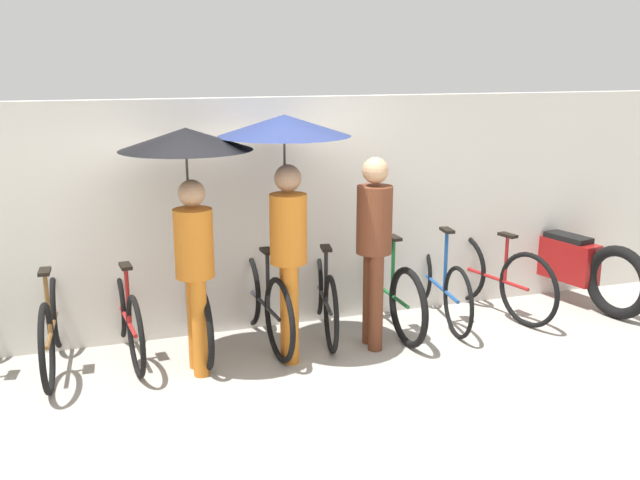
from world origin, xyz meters
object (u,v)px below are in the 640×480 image
object	(u,v)px
parked_bicycle_7	(437,282)
parked_bicycle_8	(492,276)
parked_bicycle_5	(323,294)
pedestrian_center	(286,164)
pedestrian_leading	(188,178)
parked_bicycle_1	(52,324)
parked_bicycle_3	(196,309)
parked_bicycle_6	(384,289)
parked_bicycle_2	(126,316)
parked_bicycle_4	(262,301)
pedestrian_trailing	(374,238)
motorcycle	(566,263)

from	to	relation	value
parked_bicycle_7	parked_bicycle_8	bearing A→B (deg)	-87.14
parked_bicycle_5	pedestrian_center	bearing A→B (deg)	143.01
parked_bicycle_7	pedestrian_leading	distance (m)	2.88
parked_bicycle_1	parked_bicycle_7	size ratio (longest dim) A/B	0.96
parked_bicycle_3	parked_bicycle_6	world-z (taller)	parked_bicycle_3
parked_bicycle_2	pedestrian_center	world-z (taller)	pedestrian_center
parked_bicycle_4	parked_bicycle_5	bearing A→B (deg)	-88.70
parked_bicycle_7	pedestrian_center	xyz separation A→B (m)	(-1.72, -0.44, 1.35)
pedestrian_trailing	parked_bicycle_3	bearing A→B (deg)	165.66
parked_bicycle_1	pedestrian_center	bearing A→B (deg)	-97.88
parked_bicycle_4	parked_bicycle_6	xyz separation A→B (m)	(1.23, -0.01, -0.01)
pedestrian_leading	motorcycle	bearing A→B (deg)	3.48
parked_bicycle_5	parked_bicycle_8	distance (m)	1.85
pedestrian_trailing	parked_bicycle_2	bearing A→B (deg)	170.82
parked_bicycle_8	pedestrian_trailing	xyz separation A→B (m)	(-1.54, -0.46, 0.64)
parked_bicycle_2	parked_bicycle_6	distance (m)	2.47
parked_bicycle_3	parked_bicycle_4	bearing A→B (deg)	-95.84
motorcycle	parked_bicycle_8	bearing A→B (deg)	82.22
parked_bicycle_2	pedestrian_center	bearing A→B (deg)	-113.85
parked_bicycle_2	pedestrian_trailing	bearing A→B (deg)	-108.81
parked_bicycle_6	motorcycle	xyz separation A→B (m)	(2.21, 0.09, 0.03)
parked_bicycle_8	pedestrian_center	size ratio (longest dim) A/B	0.79
parked_bicycle_6	pedestrian_center	bearing A→B (deg)	108.70
pedestrian_leading	parked_bicycle_8	bearing A→B (deg)	4.06
parked_bicycle_8	pedestrian_trailing	bearing A→B (deg)	93.29
parked_bicycle_1	parked_bicycle_5	distance (m)	2.47
parked_bicycle_3	parked_bicycle_6	distance (m)	1.85
pedestrian_trailing	motorcycle	xyz separation A→B (m)	(2.51, 0.54, -0.62)
pedestrian_leading	motorcycle	size ratio (longest dim) A/B	1.00
parked_bicycle_2	parked_bicycle_5	distance (m)	1.85
pedestrian_center	motorcycle	xyz separation A→B (m)	(3.31, 0.48, -1.31)
parked_bicycle_8	motorcycle	bearing A→B (deg)	-98.48
parked_bicycle_5	parked_bicycle_8	xyz separation A→B (m)	(1.85, -0.05, 0.02)
parked_bicycle_7	motorcycle	world-z (taller)	parked_bicycle_7
parked_bicycle_2	parked_bicycle_5	xyz separation A→B (m)	(1.85, -0.02, 0.01)
parked_bicycle_1	pedestrian_center	size ratio (longest dim) A/B	0.81
parked_bicycle_6	parked_bicycle_8	bearing A→B (deg)	-89.82
pedestrian_leading	pedestrian_trailing	bearing A→B (deg)	-5.20
parked_bicycle_3	parked_bicycle_5	bearing A→B (deg)	-90.58
parked_bicycle_1	parked_bicycle_6	size ratio (longest dim) A/B	0.95
parked_bicycle_4	pedestrian_leading	distance (m)	1.49
motorcycle	parked_bicycle_2	bearing A→B (deg)	77.67
parked_bicycle_2	parked_bicycle_7	distance (m)	3.09
parked_bicycle_4	parked_bicycle_8	world-z (taller)	parked_bicycle_4
parked_bicycle_5	pedestrian_trailing	size ratio (longest dim) A/B	0.96
parked_bicycle_1	parked_bicycle_7	distance (m)	3.70
parked_bicycle_4	pedestrian_leading	world-z (taller)	pedestrian_leading
pedestrian_center	parked_bicycle_2	bearing A→B (deg)	166.72
parked_bicycle_1	parked_bicycle_4	distance (m)	1.85
parked_bicycle_6	pedestrian_leading	distance (m)	2.34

